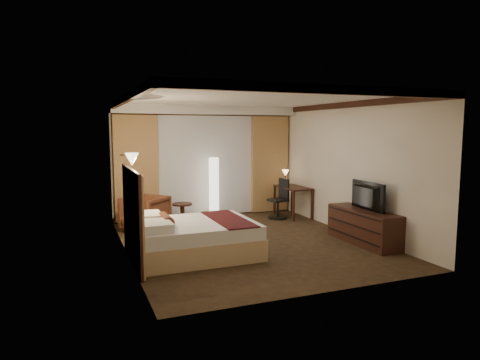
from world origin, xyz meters
name	(u,v)px	position (x,y,z in m)	size (l,w,h in m)	color
floor	(248,242)	(0.00, 0.00, 0.00)	(4.50, 5.50, 0.01)	black
ceiling	(248,99)	(0.00, 0.00, 2.70)	(4.50, 5.50, 0.01)	white
back_wall	(205,162)	(0.00, 2.75, 1.35)	(4.50, 0.02, 2.70)	white
left_wall	(125,177)	(-2.25, 0.00, 1.35)	(0.02, 5.50, 2.70)	white
right_wall	(348,168)	(2.25, 0.00, 1.35)	(0.02, 5.50, 2.70)	white
crown_molding	(248,102)	(0.00, 0.00, 2.64)	(4.50, 5.50, 0.12)	black
soffit	(208,110)	(0.00, 2.50, 2.60)	(4.50, 0.50, 0.20)	white
curtain_sheer	(206,166)	(0.00, 2.67, 1.25)	(2.48, 0.04, 2.45)	silver
curtain_left_drape	(136,168)	(-1.70, 2.61, 1.25)	(1.00, 0.14, 2.45)	tan
curtain_right_drape	(270,164)	(1.70, 2.61, 1.25)	(1.00, 0.14, 2.45)	tan
wall_sconce	(132,159)	(-2.09, 0.30, 1.62)	(0.24, 0.24, 0.24)	white
bed	(195,238)	(-1.18, -0.49, 0.30)	(2.02, 1.57, 0.59)	white
headboard	(133,217)	(-2.20, -0.49, 0.75)	(0.12, 1.87, 1.50)	tan
armchair	(145,212)	(-1.67, 1.65, 0.41)	(0.80, 0.75, 0.82)	#482215
side_table	(182,214)	(-0.80, 1.93, 0.24)	(0.44, 0.44, 0.49)	black
floor_lamp	(214,188)	(0.07, 2.28, 0.75)	(0.31, 0.31, 1.49)	white
desk	(293,202)	(1.95, 1.80, 0.38)	(0.55, 1.10, 0.75)	black
desk_lamp	(285,178)	(1.95, 2.20, 0.92)	(0.18, 0.18, 0.34)	#FFD899
office_chair	(278,199)	(1.52, 1.75, 0.48)	(0.47, 0.47, 0.97)	black
dresser	(363,226)	(2.00, -0.89, 0.32)	(0.50, 1.65, 0.64)	black
television	(363,195)	(1.97, -0.89, 0.93)	(0.99, 0.57, 0.13)	black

